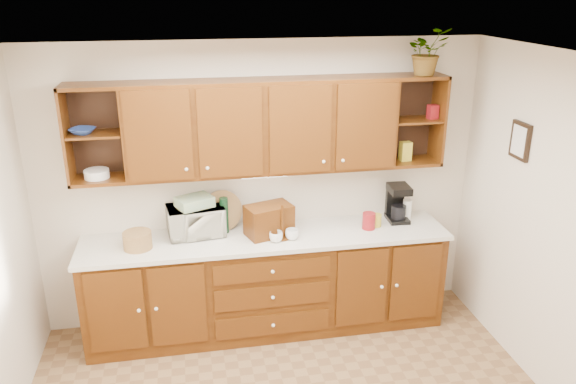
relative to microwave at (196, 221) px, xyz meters
name	(u,v)px	position (x,y,z in m)	size (l,w,h in m)	color
ceiling	(302,67)	(0.61, -1.58, 1.53)	(4.00, 4.00, 0.00)	white
back_wall	(261,186)	(0.61, 0.17, 0.23)	(4.00, 4.00, 0.00)	beige
base_cabinets	(267,284)	(0.61, -0.13, -0.62)	(3.20, 0.60, 0.90)	#3D1B07
countertop	(267,238)	(0.61, -0.14, -0.15)	(3.24, 0.64, 0.04)	silver
upper_cabinets	(264,126)	(0.62, 0.01, 0.82)	(3.20, 0.33, 0.80)	#3D1B07
undercabinet_light	(264,175)	(0.61, -0.04, 0.40)	(0.40, 0.05, 0.03)	white
framed_picture	(520,141)	(2.59, -0.68, 0.78)	(0.03, 0.24, 0.30)	black
wicker_basket	(137,240)	(-0.49, -0.19, -0.06)	(0.24, 0.24, 0.15)	olive
microwave	(196,221)	(0.00, 0.00, 0.00)	(0.48, 0.33, 0.27)	beige
towel_stack	(194,202)	(0.00, 0.00, 0.18)	(0.30, 0.22, 0.09)	#D0C961
wine_bottle	(224,215)	(0.25, 0.00, 0.03)	(0.08, 0.08, 0.33)	black
woven_tray	(223,229)	(0.24, 0.06, -0.12)	(0.37, 0.37, 0.02)	olive
bread_box	(269,220)	(0.63, -0.12, 0.00)	(0.39, 0.25, 0.28)	#3D1B07
mug_tree	(282,233)	(0.74, -0.22, -0.08)	(0.30, 0.29, 0.32)	#3D1B07
canister_red	(369,221)	(1.54, -0.16, -0.06)	(0.12, 0.12, 0.15)	maroon
canister_white	(407,210)	(1.97, -0.01, -0.04)	(0.08, 0.08, 0.19)	white
canister_yellow	(376,220)	(1.63, -0.11, -0.08)	(0.09, 0.09, 0.12)	gold
coffee_maker	(397,203)	(1.87, 0.00, 0.03)	(0.20, 0.25, 0.35)	black
bowl_stack	(83,131)	(-0.85, -0.01, 0.85)	(0.19, 0.19, 0.05)	navy
plate_stack	(97,174)	(-0.78, 0.00, 0.48)	(0.20, 0.20, 0.07)	white
pantry_box_yellow	(405,151)	(1.91, 0.00, 0.53)	(0.10, 0.08, 0.17)	gold
pantry_box_red	(433,112)	(2.13, -0.02, 0.89)	(0.08, 0.07, 0.12)	maroon
potted_plant	(427,51)	(2.02, -0.03, 1.41)	(0.36, 0.31, 0.40)	#999999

